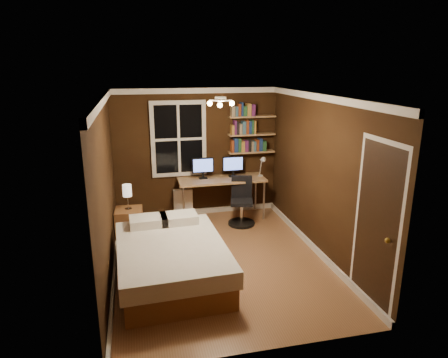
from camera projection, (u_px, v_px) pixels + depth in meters
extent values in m
plane|color=brown|center=(220.00, 260.00, 6.19)|extent=(4.20, 4.20, 0.00)
cube|color=black|center=(197.00, 153.00, 7.81)|extent=(3.20, 0.04, 2.50)
cube|color=black|center=(106.00, 190.00, 5.50)|extent=(0.04, 4.20, 2.50)
cube|color=black|center=(320.00, 176.00, 6.18)|extent=(0.04, 4.20, 2.50)
cube|color=white|center=(219.00, 96.00, 5.50)|extent=(3.20, 4.20, 0.02)
cube|color=silver|center=(179.00, 139.00, 7.62)|extent=(1.06, 0.06, 1.46)
sphere|color=gold|center=(388.00, 241.00, 4.51)|extent=(0.06, 0.06, 0.06)
cube|color=#99724A|center=(251.00, 152.00, 7.93)|extent=(0.92, 0.22, 0.03)
cube|color=#99724A|center=(252.00, 134.00, 7.83)|extent=(0.92, 0.22, 0.03)
cube|color=#99724A|center=(252.00, 116.00, 7.74)|extent=(0.92, 0.22, 0.03)
cube|color=brown|center=(172.00, 270.00, 5.58)|extent=(1.45, 2.01, 0.31)
cube|color=silver|center=(171.00, 252.00, 5.50)|extent=(1.54, 2.07, 0.23)
cube|color=white|center=(148.00, 221.00, 6.09)|extent=(0.58, 0.42, 0.14)
cube|color=white|center=(179.00, 218.00, 6.21)|extent=(0.58, 0.42, 0.14)
cube|color=brown|center=(129.00, 225.00, 6.82)|extent=(0.48, 0.48, 0.56)
cube|color=silver|center=(183.00, 203.00, 7.91)|extent=(0.37, 0.13, 0.56)
cube|color=#99724A|center=(222.00, 180.00, 7.72)|extent=(1.68, 0.63, 0.04)
cylinder|color=beige|center=(184.00, 207.00, 7.40)|extent=(0.04, 0.04, 0.76)
cylinder|color=beige|center=(264.00, 201.00, 7.74)|extent=(0.04, 0.04, 0.76)
cylinder|color=beige|center=(180.00, 198.00, 7.92)|extent=(0.04, 0.04, 0.76)
cylinder|color=beige|center=(256.00, 192.00, 8.25)|extent=(0.04, 0.04, 0.76)
cylinder|color=black|center=(241.00, 223.00, 7.56)|extent=(0.50, 0.50, 0.05)
cylinder|color=silver|center=(241.00, 213.00, 7.51)|extent=(0.06, 0.06, 0.37)
cube|color=black|center=(242.00, 202.00, 7.45)|extent=(0.50, 0.50, 0.06)
cube|color=black|center=(242.00, 187.00, 7.55)|extent=(0.39, 0.14, 0.43)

